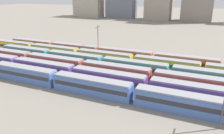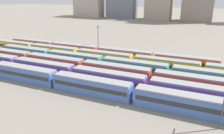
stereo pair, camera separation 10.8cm
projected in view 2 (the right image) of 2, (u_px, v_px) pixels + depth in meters
name	position (u px, v px, depth m)	size (l,w,h in m)	color
ground_plane	(19.00, 60.00, 72.18)	(600.00, 600.00, 0.00)	gray
train_track_0	(56.00, 79.00, 50.63)	(74.70, 3.06, 3.75)	#4C70BC
train_track_1	(148.00, 85.00, 47.28)	(112.50, 3.06, 3.75)	#6B429E
train_track_2	(83.00, 67.00, 59.20)	(74.70, 3.06, 3.75)	#BC4C38
train_track_3	(170.00, 72.00, 55.19)	(112.50, 3.06, 3.75)	teal
train_track_4	(133.00, 61.00, 64.12)	(112.50, 3.06, 3.75)	yellow
train_track_5	(125.00, 55.00, 70.42)	(93.60, 3.06, 3.75)	#BC4C38
catenary_pole_1	(98.00, 39.00, 76.28)	(0.24, 3.20, 10.34)	#4C4C51
distant_building_0	(90.00, 2.00, 201.44)	(25.59, 19.45, 24.96)	#B2A899
distant_building_2	(159.00, 1.00, 176.24)	(20.04, 17.50, 29.91)	#A89989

